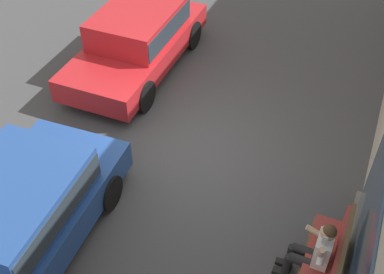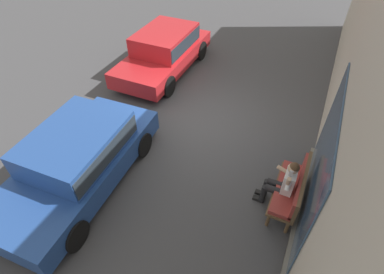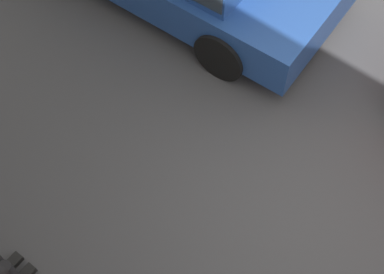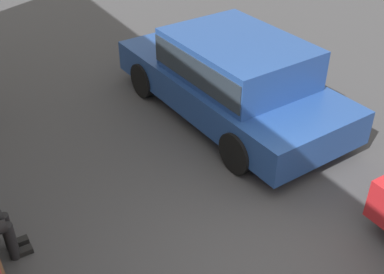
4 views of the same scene
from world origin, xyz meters
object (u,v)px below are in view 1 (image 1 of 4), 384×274
person_on_phone (315,251)px  parked_car_mid (15,217)px  bench (329,258)px  parked_car_near (137,37)px

person_on_phone → parked_car_mid: parked_car_mid is taller
bench → parked_car_mid: parked_car_mid is taller
person_on_phone → parked_car_mid: 4.48m
parked_car_near → person_on_phone: bearing=50.9°
parked_car_mid → person_on_phone: bearing=105.9°
person_on_phone → parked_car_near: 6.45m
person_on_phone → parked_car_mid: (1.23, -4.30, 0.06)m
bench → parked_car_mid: 4.71m
parked_car_near → parked_car_mid: 5.34m
bench → parked_car_near: size_ratio=0.36×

